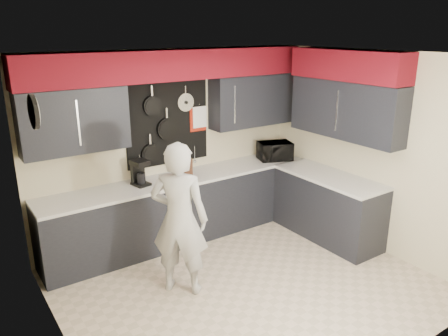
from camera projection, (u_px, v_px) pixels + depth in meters
ground at (246, 284)px, 5.09m from camera, size 4.00×4.00×0.00m
back_wall_assembly at (175, 95)px, 5.73m from camera, size 4.00×0.36×2.60m
right_wall_assembly at (349, 101)px, 5.69m from camera, size 0.36×3.50×2.60m
left_wall_assembly at (55, 220)px, 3.61m from camera, size 0.05×3.50×2.60m
base_cabinets at (225, 207)px, 6.10m from camera, size 3.95×2.20×0.92m
microwave at (275, 151)px, 6.66m from camera, size 0.58×0.48×0.27m
knife_block at (188, 167)px, 5.95m from camera, size 0.13×0.13×0.24m
utensil_crock at (187, 169)px, 6.00m from camera, size 0.12×0.12×0.15m
coffee_maker at (139, 172)px, 5.59m from camera, size 0.22×0.25×0.33m
person at (179, 219)px, 4.73m from camera, size 0.75×0.74×1.74m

